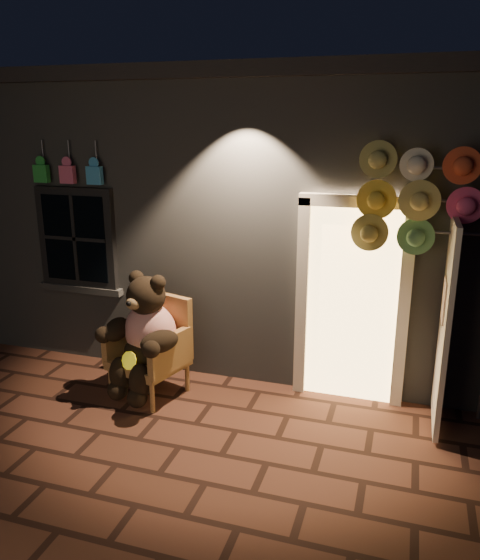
% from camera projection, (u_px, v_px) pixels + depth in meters
% --- Properties ---
extents(ground, '(60.00, 60.00, 0.00)m').
position_uv_depth(ground, '(179.00, 447.00, 5.03)').
color(ground, '#502B1E').
rests_on(ground, ground).
extents(shop_building, '(7.30, 5.95, 3.51)m').
position_uv_depth(shop_building, '(283.00, 200.00, 8.18)').
color(shop_building, slate).
rests_on(shop_building, ground).
extents(wicker_armchair, '(0.88, 0.84, 1.07)m').
position_uv_depth(wicker_armchair, '(153.00, 346.00, 5.93)').
color(wicker_armchair, '#B17A44').
rests_on(wicker_armchair, ground).
extents(teddy_bear, '(0.93, 0.84, 1.33)m').
position_uv_depth(teddy_bear, '(145.00, 335.00, 5.77)').
color(teddy_bear, red).
rests_on(teddy_bear, ground).
extents(hat_rack, '(1.65, 0.22, 2.70)m').
position_uv_depth(hat_rack, '(434.00, 198.00, 4.98)').
color(hat_rack, '#59595E').
rests_on(hat_rack, ground).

